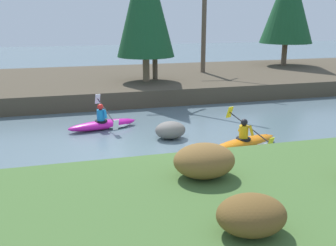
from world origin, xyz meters
The scene contains 12 objects.
ground_plane centered at (0.00, 0.00, 0.00)m, with size 90.00×90.00×0.00m, color slate.
riverbank_near centered at (0.00, -5.46, 0.42)m, with size 44.00×5.83×0.84m.
riverbank_far centered at (0.00, 10.89, 0.41)m, with size 44.00×9.95×0.82m.
conifer_tree_left centered at (1.83, 8.73, 4.99)m, with size 3.02×3.02×7.06m.
conifer_tree_mid_left centered at (12.55, 12.75, 5.05)m, with size 3.56×3.56×6.95m.
bare_tree_upstream centered at (2.47, 9.30, 4.46)m, with size 4.23×4.18×7.74m.
bare_tree_mid_upstream centered at (5.92, 11.08, 3.66)m, with size 3.34×3.30×6.03m.
shrub_clump_nearest centered at (0.25, -6.57, 1.16)m, with size 1.18×0.98×0.64m.
shrub_clump_second centered at (0.32, -4.19, 1.21)m, with size 1.37×1.15×0.74m.
kayaker_lead centered at (3.25, -0.44, 0.20)m, with size 2.75×2.02×1.20m.
kayaker_middle centered at (-1.06, 3.01, 0.20)m, with size 2.78×2.05×1.20m.
boulder_midstream centered at (1.05, 1.15, 0.31)m, with size 1.10×0.86×0.62m.
Camera 1 is at (-2.58, -11.76, 4.33)m, focal length 42.00 mm.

